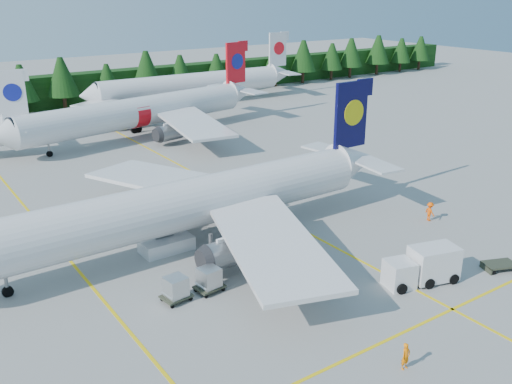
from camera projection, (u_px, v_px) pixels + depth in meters
ground at (332, 298)px, 41.86m from camera, size 320.00×320.00×0.00m
taxi_stripe_a at (59, 248)px, 49.91m from camera, size 0.25×120.00×0.01m
taxi_stripe_b at (249, 202)px, 60.55m from camera, size 0.25×120.00×0.01m
taxi_stripe_cross at (394, 337)px, 37.21m from camera, size 80.00×0.25×0.01m
treeline_hedge at (33, 94)px, 104.37m from camera, size 220.00×4.00×6.00m
airliner_navy at (168, 210)px, 48.06m from camera, size 43.75×36.01×12.72m
airliner_red at (133, 114)px, 84.07m from camera, size 43.57×35.54×12.77m
airliner_far_right at (186, 85)px, 107.52m from camera, size 43.61×4.81×12.68m
airstairs at (165, 240)px, 49.32m from camera, size 4.49×6.09×4.02m
service_truck at (422, 266)px, 43.63m from camera, size 6.16×3.55×2.81m
uld_pair at (193, 283)px, 41.80m from camera, size 4.92×1.99×1.60m
crew_a at (406, 356)px, 33.88m from camera, size 0.65×0.45×1.73m
crew_c at (430, 212)px, 55.40m from camera, size 0.67×0.86×1.88m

